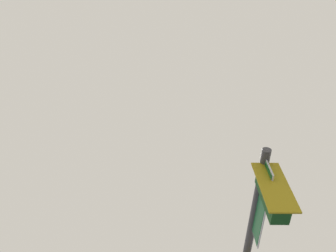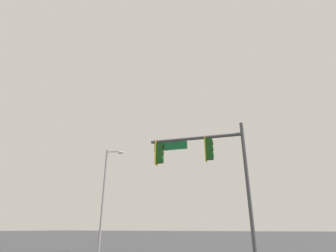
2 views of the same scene
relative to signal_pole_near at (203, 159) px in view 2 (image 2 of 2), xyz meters
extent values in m
cylinder|color=#47474C|center=(-2.07, -0.30, -1.71)|extent=(0.18, 0.18, 6.94)
cylinder|color=#47474C|center=(0.37, 0.05, 1.16)|extent=(4.91, 0.88, 0.18)
cube|color=gold|center=(-0.17, -0.02, 0.49)|extent=(0.10, 0.52, 1.30)
cube|color=#144719|center=(-0.36, -0.05, 0.49)|extent=(0.40, 0.37, 1.10)
cylinder|color=#144719|center=(-0.36, -0.05, 1.10)|extent=(0.04, 0.04, 0.12)
cylinder|color=#340503|center=(-0.56, -0.08, 0.82)|extent=(0.06, 0.22, 0.22)
cylinder|color=#392D05|center=(-0.56, -0.08, 0.49)|extent=(0.06, 0.22, 0.22)
cylinder|color=green|center=(-0.56, -0.08, 0.16)|extent=(0.06, 0.22, 0.22)
cube|color=gold|center=(2.52, 0.36, 0.49)|extent=(0.10, 0.52, 1.30)
cube|color=#144719|center=(2.33, 0.33, 0.49)|extent=(0.40, 0.37, 1.10)
cylinder|color=#144719|center=(2.33, 0.33, 1.10)|extent=(0.04, 0.04, 0.12)
cylinder|color=#340503|center=(2.13, 0.31, 0.82)|extent=(0.06, 0.22, 0.22)
cylinder|color=#392D05|center=(2.13, 0.31, 0.49)|extent=(0.06, 0.22, 0.22)
cylinder|color=green|center=(2.13, 0.31, 0.16)|extent=(0.06, 0.22, 0.22)
cube|color=#0F602D|center=(1.72, 0.25, 0.85)|extent=(1.81, 0.30, 0.43)
cube|color=white|center=(1.72, 0.25, 0.85)|extent=(1.87, 0.29, 0.49)
cylinder|color=gray|center=(10.66, -5.75, -0.96)|extent=(0.18, 0.18, 8.44)
cylinder|color=gray|center=(10.08, -5.98, 3.11)|extent=(1.19, 0.56, 0.10)
ellipsoid|color=silver|center=(9.50, -6.21, 3.01)|extent=(0.56, 0.28, 0.20)
camera|label=1|loc=(6.50, -0.97, -3.90)|focal=35.00mm
camera|label=2|loc=(-3.84, 12.80, -3.36)|focal=28.00mm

